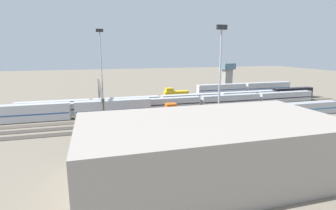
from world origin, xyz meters
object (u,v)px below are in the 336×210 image
light_mast_1 (220,63)px  signal_gantry (100,90)px  train_on_track_1 (176,95)px  train_on_track_7 (180,113)px  control_tower (227,74)px  train_on_track_4 (168,103)px  train_on_track_3 (186,99)px  train_on_track_8 (237,114)px  train_on_track_5 (72,110)px  maintenance_shed (210,148)px  light_mast_0 (101,56)px  train_on_track_0 (245,89)px

light_mast_1 → signal_gantry: bearing=-38.0°
train_on_track_1 → train_on_track_7: (8.24, 30.00, 0.00)m
control_tower → train_on_track_4: bearing=39.8°
train_on_track_3 → train_on_track_8: bearing=105.7°
train_on_track_4 → train_on_track_8: bearing=127.6°
train_on_track_1 → train_on_track_8: train_on_track_1 is taller
train_on_track_5 → maintenance_shed: bearing=118.3°
maintenance_shed → train_on_track_4: bearing=-98.2°
train_on_track_5 → maintenance_shed: 50.62m
signal_gantry → control_tower: (-63.88, -34.30, 0.15)m
train_on_track_4 → signal_gantry: bearing=0.0°
train_on_track_3 → control_tower: size_ratio=8.44×
light_mast_0 → train_on_track_0: bearing=178.0°
train_on_track_7 → signal_gantry: (21.95, -15.00, 5.64)m
maintenance_shed → light_mast_0: bearing=-78.9°
train_on_track_7 → train_on_track_8: train_on_track_7 is taller
train_on_track_3 → signal_gantry: size_ratio=2.55×
train_on_track_0 → light_mast_1: light_mast_1 is taller
train_on_track_0 → control_tower: size_ratio=3.47×
signal_gantry → train_on_track_5: bearing=30.7°
light_mast_0 → maintenance_shed: light_mast_0 is taller
train_on_track_8 → train_on_track_4: 25.23m
train_on_track_1 → signal_gantry: (30.19, 15.00, 5.64)m
light_mast_0 → control_tower: (-62.38, -12.10, -9.93)m
train_on_track_8 → train_on_track_4: (15.38, -20.00, -0.01)m
train_on_track_7 → control_tower: bearing=-130.4°
train_on_track_1 → train_on_track_5: 43.50m
train_on_track_4 → control_tower: control_tower is taller
train_on_track_0 → train_on_track_7: bearing=38.7°
train_on_track_3 → train_on_track_5: train_on_track_5 is taller
train_on_track_3 → train_on_track_7: (9.12, 20.00, 0.10)m
train_on_track_7 → train_on_track_5: (30.38, -10.00, 0.44)m
train_on_track_7 → signal_gantry: 27.18m
maintenance_shed → train_on_track_0: bearing=-125.8°
train_on_track_5 → train_on_track_3: bearing=-165.8°
maintenance_shed → light_mast_1: bearing=-119.2°
train_on_track_3 → train_on_track_4: size_ratio=0.96×
light_mast_1 → train_on_track_3: bearing=-91.9°
train_on_track_3 → light_mast_1: bearing=88.1°
train_on_track_8 → maintenance_shed: (22.54, 29.52, 2.78)m
train_on_track_0 → maintenance_shed: size_ratio=1.14×
train_on_track_1 → signal_gantry: size_ratio=0.22×
train_on_track_0 → light_mast_1: size_ratio=1.78×
maintenance_shed → train_on_track_8: bearing=-127.4°
light_mast_1 → signal_gantry: (30.11, -23.50, -9.17)m
train_on_track_7 → train_on_track_3: bearing=-114.5°
train_on_track_1 → train_on_track_4: size_ratio=0.08×
train_on_track_1 → maintenance_shed: bearing=77.2°
train_on_track_4 → control_tower: (-41.16, -34.30, 5.95)m
train_on_track_7 → control_tower: 64.98m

